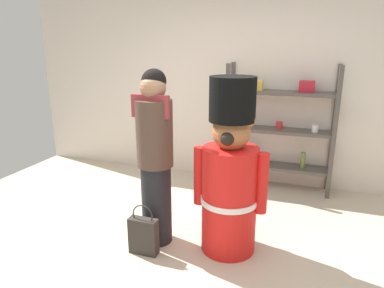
# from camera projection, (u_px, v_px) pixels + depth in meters

# --- Properties ---
(ground_plane) EXTENTS (6.40, 6.40, 0.00)m
(ground_plane) POSITION_uv_depth(u_px,v_px,m) (189.00, 263.00, 3.00)
(ground_plane) COLOR beige
(back_wall) EXTENTS (6.40, 0.12, 2.60)m
(back_wall) POSITION_uv_depth(u_px,v_px,m) (243.00, 87.00, 4.64)
(back_wall) COLOR silver
(back_wall) RESTS_ON ground_plane
(merchandise_shelf) EXTENTS (1.36, 0.35, 1.63)m
(merchandise_shelf) POSITION_uv_depth(u_px,v_px,m) (280.00, 127.00, 4.41)
(merchandise_shelf) COLOR #4C4742
(merchandise_shelf) RESTS_ON ground_plane
(teddy_bear_guard) EXTENTS (0.67, 0.52, 1.60)m
(teddy_bear_guard) POSITION_uv_depth(u_px,v_px,m) (230.00, 177.00, 3.04)
(teddy_bear_guard) COLOR red
(teddy_bear_guard) RESTS_ON ground_plane
(person_shopper) EXTENTS (0.35, 0.33, 1.65)m
(person_shopper) POSITION_uv_depth(u_px,v_px,m) (155.00, 155.00, 3.13)
(person_shopper) COLOR black
(person_shopper) RESTS_ON ground_plane
(shopping_bag) EXTENTS (0.27, 0.10, 0.48)m
(shopping_bag) POSITION_uv_depth(u_px,v_px,m) (144.00, 235.00, 3.11)
(shopping_bag) COLOR #332D28
(shopping_bag) RESTS_ON ground_plane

